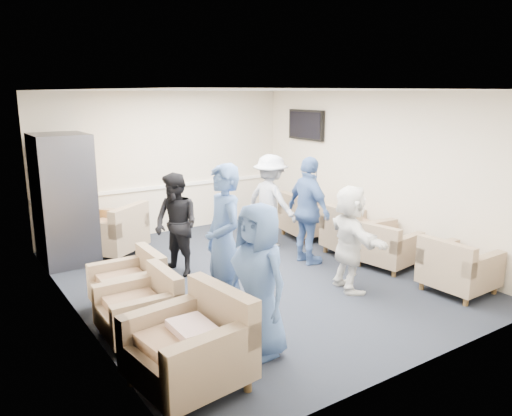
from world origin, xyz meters
TOP-DOWN VIEW (x-y plane):
  - floor at (0.00, 0.00)m, footprint 6.00×6.00m
  - ceiling at (0.00, 0.00)m, footprint 6.00×6.00m
  - back_wall at (0.00, 3.00)m, footprint 5.00×0.02m
  - front_wall at (0.00, -3.00)m, footprint 5.00×0.02m
  - left_wall at (-2.50, 0.00)m, footprint 0.02×6.00m
  - right_wall at (2.50, 0.00)m, footprint 0.02×6.00m
  - chair_rail at (0.00, 2.98)m, footprint 4.98×0.04m
  - tv at (2.44, 1.80)m, footprint 0.10×1.00m
  - armchair_left_near at (-2.00, -2.07)m, footprint 1.06×1.06m
  - armchair_left_mid at (-2.04, -0.88)m, footprint 0.80×0.80m
  - armchair_left_far at (-1.89, -0.13)m, footprint 0.80×0.80m
  - armchair_right_near at (1.97, -2.05)m, footprint 0.85×0.85m
  - armchair_right_midnear at (1.95, -0.83)m, footprint 0.88×0.88m
  - armchair_right_midfar at (1.95, -0.12)m, footprint 0.97×0.97m
  - armchair_right_far at (1.98, 1.15)m, footprint 1.01×1.01m
  - armchair_corner at (-1.38, 2.10)m, footprint 1.30×1.30m
  - vending_machine at (-2.09, 2.22)m, footprint 0.83×0.97m
  - backpack at (-1.16, -0.90)m, footprint 0.30×0.26m
  - pillow at (-2.02, -2.08)m, footprint 0.34×0.45m
  - person_front_left at (-1.17, -1.90)m, footprint 0.60×0.84m
  - person_mid_left at (-1.02, -0.94)m, footprint 0.53×0.73m
  - person_back_left at (-0.88, 0.71)m, footprint 0.78×0.89m
  - person_back_right at (1.10, 1.08)m, footprint 0.82×1.16m
  - person_mid_right at (1.08, 0.03)m, footprint 0.49×1.03m
  - person_front_right at (0.84, -1.15)m, footprint 0.82×1.43m

SIDE VIEW (x-z plane):
  - floor at x=0.00m, z-range 0.00..0.00m
  - backpack at x=-1.16m, z-range 0.01..0.44m
  - armchair_right_midnear at x=1.95m, z-range 0.00..0.62m
  - armchair_left_far at x=-1.89m, z-range 0.00..0.63m
  - armchair_left_mid at x=-2.04m, z-range 0.00..0.63m
  - armchair_right_near at x=1.97m, z-range 0.00..0.66m
  - armchair_right_far at x=1.98m, z-range 0.00..0.71m
  - armchair_right_midfar at x=1.95m, z-range 0.00..0.72m
  - armchair_corner at x=-1.38m, z-range 0.00..0.74m
  - armchair_left_near at x=-2.00m, z-range 0.00..0.76m
  - pillow at x=-2.02m, z-range 0.50..0.63m
  - person_front_right at x=0.84m, z-range 0.00..1.47m
  - person_back_left at x=-0.88m, z-range 0.00..1.53m
  - person_front_left at x=-1.17m, z-range 0.00..1.61m
  - person_back_right at x=1.10m, z-range 0.00..1.63m
  - person_mid_right at x=1.08m, z-range 0.00..1.71m
  - chair_rail at x=0.00m, z-range 0.87..0.93m
  - person_mid_left at x=-1.02m, z-range 0.00..1.88m
  - vending_machine at x=-2.09m, z-range 0.00..2.05m
  - back_wall at x=0.00m, z-range 0.00..2.70m
  - front_wall at x=0.00m, z-range 0.00..2.70m
  - left_wall at x=-2.50m, z-range 0.00..2.70m
  - right_wall at x=2.50m, z-range 0.00..2.70m
  - tv at x=2.44m, z-range 1.76..2.34m
  - ceiling at x=0.00m, z-range 2.70..2.70m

